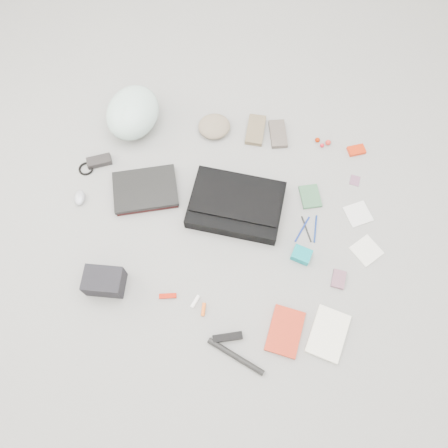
% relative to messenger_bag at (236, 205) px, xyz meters
% --- Properties ---
extents(ground_plane, '(4.00, 4.00, 0.00)m').
position_rel_messenger_bag_xyz_m(ground_plane, '(-0.04, -0.12, -0.04)').
color(ground_plane, gray).
extents(messenger_bag, '(0.47, 0.35, 0.08)m').
position_rel_messenger_bag_xyz_m(messenger_bag, '(0.00, 0.00, 0.00)').
color(messenger_bag, black).
rests_on(messenger_bag, ground_plane).
extents(bag_flap, '(0.45, 0.22, 0.01)m').
position_rel_messenger_bag_xyz_m(bag_flap, '(0.00, 0.00, 0.04)').
color(bag_flap, black).
rests_on(bag_flap, messenger_bag).
extents(laptop_sleeve, '(0.37, 0.32, 0.02)m').
position_rel_messenger_bag_xyz_m(laptop_sleeve, '(-0.47, 0.02, -0.03)').
color(laptop_sleeve, black).
rests_on(laptop_sleeve, ground_plane).
extents(laptop, '(0.38, 0.32, 0.02)m').
position_rel_messenger_bag_xyz_m(laptop, '(-0.47, 0.02, -0.01)').
color(laptop, black).
rests_on(laptop, laptop_sleeve).
extents(bike_helmet, '(0.31, 0.37, 0.20)m').
position_rel_messenger_bag_xyz_m(bike_helmet, '(-0.62, 0.42, 0.06)').
color(bike_helmet, silver).
rests_on(bike_helmet, ground_plane).
extents(beanie, '(0.22, 0.22, 0.06)m').
position_rel_messenger_bag_xyz_m(beanie, '(-0.19, 0.45, -0.01)').
color(beanie, gray).
rests_on(beanie, ground_plane).
extents(mitten_left, '(0.09, 0.19, 0.03)m').
position_rel_messenger_bag_xyz_m(mitten_left, '(0.04, 0.48, -0.02)').
color(mitten_left, '#706047').
rests_on(mitten_left, ground_plane).
extents(mitten_right, '(0.12, 0.19, 0.03)m').
position_rel_messenger_bag_xyz_m(mitten_right, '(0.16, 0.47, -0.03)').
color(mitten_right, '#5C514B').
rests_on(mitten_right, ground_plane).
extents(power_brick, '(0.14, 0.11, 0.03)m').
position_rel_messenger_bag_xyz_m(power_brick, '(-0.75, 0.15, -0.02)').
color(power_brick, black).
rests_on(power_brick, ground_plane).
extents(cable_coil, '(0.09, 0.09, 0.01)m').
position_rel_messenger_bag_xyz_m(cable_coil, '(-0.82, 0.10, -0.03)').
color(cable_coil, black).
rests_on(cable_coil, ground_plane).
extents(mouse, '(0.07, 0.10, 0.03)m').
position_rel_messenger_bag_xyz_m(mouse, '(-0.79, -0.08, -0.02)').
color(mouse, '#9FA1B0').
rests_on(mouse, ground_plane).
extents(camera_bag, '(0.18, 0.13, 0.11)m').
position_rel_messenger_bag_xyz_m(camera_bag, '(-0.54, -0.49, 0.02)').
color(camera_bag, black).
rests_on(camera_bag, ground_plane).
extents(multitool, '(0.08, 0.04, 0.01)m').
position_rel_messenger_bag_xyz_m(multitool, '(-0.24, -0.50, -0.03)').
color(multitool, '#AF1200').
rests_on(multitool, ground_plane).
extents(toiletry_tube_white, '(0.04, 0.07, 0.02)m').
position_rel_messenger_bag_xyz_m(toiletry_tube_white, '(-0.11, -0.51, -0.03)').
color(toiletry_tube_white, white).
rests_on(toiletry_tube_white, ground_plane).
extents(toiletry_tube_orange, '(0.02, 0.06, 0.02)m').
position_rel_messenger_bag_xyz_m(toiletry_tube_orange, '(-0.07, -0.54, -0.03)').
color(toiletry_tube_orange, orange).
rests_on(toiletry_tube_orange, ground_plane).
extents(u_lock, '(0.14, 0.07, 0.03)m').
position_rel_messenger_bag_xyz_m(u_lock, '(0.06, -0.64, -0.02)').
color(u_lock, black).
rests_on(u_lock, ground_plane).
extents(bike_pump, '(0.27, 0.13, 0.03)m').
position_rel_messenger_bag_xyz_m(bike_pump, '(0.11, -0.72, -0.02)').
color(bike_pump, black).
rests_on(bike_pump, ground_plane).
extents(book_red, '(0.17, 0.23, 0.02)m').
position_rel_messenger_bag_xyz_m(book_red, '(0.31, -0.58, -0.03)').
color(book_red, red).
rests_on(book_red, ground_plane).
extents(book_white, '(0.20, 0.25, 0.02)m').
position_rel_messenger_bag_xyz_m(book_white, '(0.50, -0.56, -0.03)').
color(book_white, silver).
rests_on(book_white, ground_plane).
extents(notepad, '(0.13, 0.15, 0.01)m').
position_rel_messenger_bag_xyz_m(notepad, '(0.37, 0.12, -0.03)').
color(notepad, '#346040').
rests_on(notepad, ground_plane).
extents(pen_blue, '(0.07, 0.15, 0.01)m').
position_rel_messenger_bag_xyz_m(pen_blue, '(0.34, -0.06, -0.03)').
color(pen_blue, navy).
rests_on(pen_blue, ground_plane).
extents(pen_black, '(0.07, 0.13, 0.01)m').
position_rel_messenger_bag_xyz_m(pen_black, '(0.36, -0.06, -0.03)').
color(pen_black, black).
rests_on(pen_black, ground_plane).
extents(pen_navy, '(0.01, 0.15, 0.01)m').
position_rel_messenger_bag_xyz_m(pen_navy, '(0.41, -0.05, -0.03)').
color(pen_navy, navy).
rests_on(pen_navy, ground_plane).
extents(accordion_wallet, '(0.10, 0.09, 0.04)m').
position_rel_messenger_bag_xyz_m(accordion_wallet, '(0.35, -0.21, -0.02)').
color(accordion_wallet, '#01838E').
rests_on(accordion_wallet, ground_plane).
extents(card_deck, '(0.07, 0.09, 0.02)m').
position_rel_messenger_bag_xyz_m(card_deck, '(0.54, -0.29, -0.03)').
color(card_deck, '#835467').
rests_on(card_deck, ground_plane).
extents(napkin_top, '(0.16, 0.16, 0.01)m').
position_rel_messenger_bag_xyz_m(napkin_top, '(0.61, 0.07, -0.03)').
color(napkin_top, silver).
rests_on(napkin_top, ground_plane).
extents(napkin_bottom, '(0.17, 0.17, 0.01)m').
position_rel_messenger_bag_xyz_m(napkin_bottom, '(0.66, -0.12, -0.03)').
color(napkin_bottom, silver).
rests_on(napkin_bottom, ground_plane).
extents(lollipop_a, '(0.04, 0.04, 0.03)m').
position_rel_messenger_bag_xyz_m(lollipop_a, '(0.38, 0.47, -0.02)').
color(lollipop_a, '#9A1E01').
rests_on(lollipop_a, ground_plane).
extents(lollipop_b, '(0.03, 0.03, 0.02)m').
position_rel_messenger_bag_xyz_m(lollipop_b, '(0.40, 0.44, -0.03)').
color(lollipop_b, red).
rests_on(lollipop_b, ground_plane).
extents(lollipop_c, '(0.03, 0.03, 0.03)m').
position_rel_messenger_bag_xyz_m(lollipop_c, '(0.43, 0.46, -0.02)').
color(lollipop_c, red).
rests_on(lollipop_c, ground_plane).
extents(altoids_tin, '(0.11, 0.09, 0.02)m').
position_rel_messenger_bag_xyz_m(altoids_tin, '(0.59, 0.44, -0.03)').
color(altoids_tin, red).
rests_on(altoids_tin, ground_plane).
extents(stamp_sheet, '(0.06, 0.07, 0.00)m').
position_rel_messenger_bag_xyz_m(stamp_sheet, '(0.59, 0.26, -0.04)').
color(stamp_sheet, '#845372').
rests_on(stamp_sheet, ground_plane).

